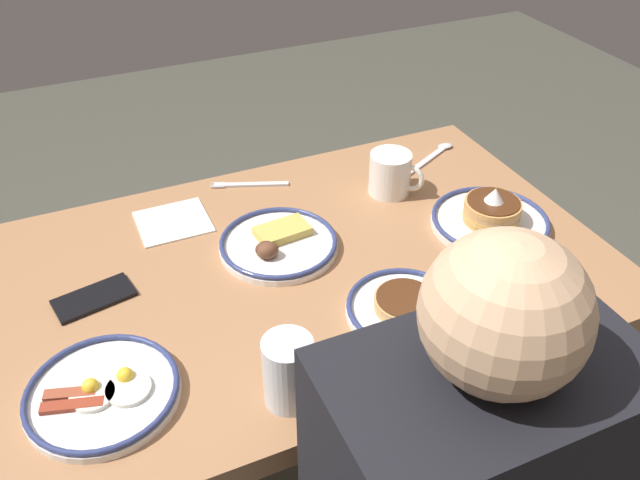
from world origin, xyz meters
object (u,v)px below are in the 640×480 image
object	(u,v)px
cell_phone	(94,298)
fork_far	(249,185)
plate_center_pancakes	(103,393)
plate_far_companion	(491,218)
plate_far_side	(404,308)
fork_near	(500,308)
plate_near_main	(278,243)
coffee_mug	(391,173)
drinking_glass	(288,374)
paper_napkin	(173,222)
tea_spoon	(435,154)

from	to	relation	value
cell_phone	fork_far	size ratio (longest dim) A/B	0.82
plate_center_pancakes	plate_far_companion	distance (m)	0.85
plate_far_side	cell_phone	size ratio (longest dim) A/B	1.48
plate_center_pancakes	fork_near	xyz separation A→B (m)	(-0.70, 0.08, -0.01)
plate_near_main	plate_far_companion	bearing A→B (deg)	166.40
plate_far_companion	cell_phone	bearing A→B (deg)	-7.11
plate_far_side	fork_far	distance (m)	0.54
plate_center_pancakes	coffee_mug	size ratio (longest dim) A/B	2.18
plate_center_pancakes	fork_far	xyz separation A→B (m)	(-0.42, -0.51, -0.01)
cell_phone	fork_near	xyz separation A→B (m)	(-0.68, 0.33, -0.00)
drinking_glass	paper_napkin	distance (m)	0.55
plate_near_main	plate_far_companion	xyz separation A→B (m)	(-0.45, 0.11, 0.01)
plate_far_side	paper_napkin	size ratio (longest dim) A/B	1.42
paper_napkin	tea_spoon	world-z (taller)	tea_spoon
plate_center_pancakes	tea_spoon	world-z (taller)	plate_center_pancakes
plate_far_companion	drinking_glass	distance (m)	0.62
cell_phone	fork_far	bearing A→B (deg)	-157.80
fork_far	coffee_mug	bearing A→B (deg)	151.54
drinking_glass	fork_near	bearing A→B (deg)	-175.30
fork_far	tea_spoon	bearing A→B (deg)	173.57
fork_near	fork_far	world-z (taller)	same
coffee_mug	plate_center_pancakes	bearing A→B (deg)	26.35
plate_far_side	coffee_mug	distance (m)	0.41
plate_center_pancakes	cell_phone	distance (m)	0.25
plate_near_main	plate_far_companion	world-z (taller)	plate_far_companion
drinking_glass	fork_far	xyz separation A→B (m)	(-0.15, -0.62, -0.05)
plate_center_pancakes	paper_napkin	xyz separation A→B (m)	(-0.22, -0.43, -0.01)
coffee_mug	tea_spoon	distance (m)	0.22
drinking_glass	fork_near	world-z (taller)	drinking_glass
cell_phone	paper_napkin	bearing A→B (deg)	-147.62
fork_near	plate_near_main	bearing A→B (deg)	-47.06
plate_center_pancakes	fork_far	bearing A→B (deg)	-129.40
coffee_mug	cell_phone	distance (m)	0.69
cell_phone	fork_near	size ratio (longest dim) A/B	0.77
drinking_glass	tea_spoon	size ratio (longest dim) A/B	0.68
plate_near_main	fork_far	world-z (taller)	plate_near_main
drinking_glass	plate_near_main	bearing A→B (deg)	-108.19
plate_far_side	paper_napkin	distance (m)	0.55
paper_napkin	plate_far_companion	bearing A→B (deg)	155.15
plate_far_companion	paper_napkin	distance (m)	0.68
plate_center_pancakes	drinking_glass	xyz separation A→B (m)	(-0.27, 0.12, 0.04)
tea_spoon	coffee_mug	bearing A→B (deg)	29.09
plate_near_main	coffee_mug	bearing A→B (deg)	-162.59
plate_far_companion	coffee_mug	distance (m)	0.25
plate_near_main	plate_center_pancakes	bearing A→B (deg)	32.69
plate_far_companion	plate_far_side	distance (m)	0.35
plate_center_pancakes	cell_phone	bearing A→B (deg)	-94.88
drinking_glass	plate_far_companion	bearing A→B (deg)	-155.30
plate_near_main	paper_napkin	distance (m)	0.25
plate_center_pancakes	fork_far	world-z (taller)	plate_center_pancakes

